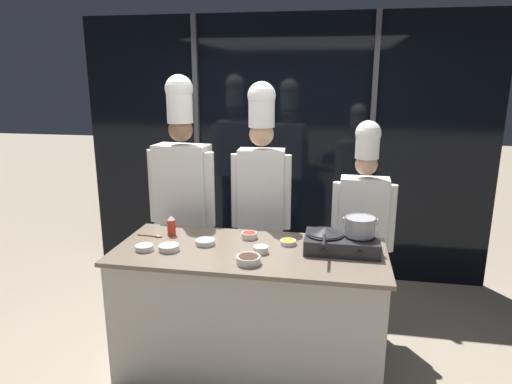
% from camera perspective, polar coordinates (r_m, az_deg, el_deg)
% --- Properties ---
extents(ground_plane, '(24.00, 24.00, 0.00)m').
position_cam_1_polar(ground_plane, '(3.64, -0.75, -20.98)').
color(ground_plane, gray).
extents(window_wall_back, '(4.21, 0.09, 2.70)m').
position_cam_1_polar(window_wall_back, '(4.75, 3.24, 5.24)').
color(window_wall_back, black).
rests_on(window_wall_back, ground_plane).
extents(demo_counter, '(1.88, 0.82, 0.93)m').
position_cam_1_polar(demo_counter, '(3.39, -0.78, -14.53)').
color(demo_counter, beige).
rests_on(demo_counter, ground_plane).
extents(portable_stove, '(0.51, 0.34, 0.12)m').
position_cam_1_polar(portable_stove, '(3.21, 10.67, -6.26)').
color(portable_stove, '#28282B').
rests_on(portable_stove, demo_counter).
extents(frying_pan, '(0.26, 0.45, 0.04)m').
position_cam_1_polar(frying_pan, '(3.18, 8.64, -4.84)').
color(frying_pan, '#232326').
rests_on(frying_pan, portable_stove).
extents(stock_pot, '(0.23, 0.20, 0.13)m').
position_cam_1_polar(stock_pot, '(3.17, 12.88, -4.16)').
color(stock_pot, '#93969B').
rests_on(stock_pot, portable_stove).
extents(squeeze_bottle_chili, '(0.06, 0.06, 0.16)m').
position_cam_1_polar(squeeze_bottle_chili, '(3.50, -10.53, -4.18)').
color(squeeze_bottle_chili, red).
rests_on(squeeze_bottle_chili, demo_counter).
extents(prep_bowl_rice, '(0.10, 0.10, 0.05)m').
position_cam_1_polar(prep_bowl_rice, '(3.12, 0.61, -7.14)').
color(prep_bowl_rice, silver).
rests_on(prep_bowl_rice, demo_counter).
extents(prep_bowl_soy_glaze, '(0.16, 0.16, 0.06)m').
position_cam_1_polar(prep_bowl_soy_glaze, '(2.95, -0.96, -8.40)').
color(prep_bowl_soy_glaze, silver).
rests_on(prep_bowl_soy_glaze, demo_counter).
extents(prep_bowl_chili_flakes, '(0.12, 0.12, 0.05)m').
position_cam_1_polar(prep_bowl_chili_flakes, '(3.39, -0.85, -5.39)').
color(prep_bowl_chili_flakes, silver).
rests_on(prep_bowl_chili_flakes, demo_counter).
extents(prep_bowl_noodles, '(0.13, 0.13, 0.04)m').
position_cam_1_polar(prep_bowl_noodles, '(3.26, -13.77, -6.72)').
color(prep_bowl_noodles, silver).
rests_on(prep_bowl_noodles, demo_counter).
extents(prep_bowl_carrots, '(0.12, 0.12, 0.03)m').
position_cam_1_polar(prep_bowl_carrots, '(3.28, 4.04, -6.24)').
color(prep_bowl_carrots, silver).
rests_on(prep_bowl_carrots, demo_counter).
extents(prep_bowl_bean_sprouts, '(0.14, 0.14, 0.04)m').
position_cam_1_polar(prep_bowl_bean_sprouts, '(3.29, -6.38, -6.19)').
color(prep_bowl_bean_sprouts, silver).
rests_on(prep_bowl_bean_sprouts, demo_counter).
extents(prep_bowl_shrimp, '(0.14, 0.14, 0.04)m').
position_cam_1_polar(prep_bowl_shrimp, '(3.22, -10.84, -6.80)').
color(prep_bowl_shrimp, silver).
rests_on(prep_bowl_shrimp, demo_counter).
extents(serving_spoon_slotted, '(0.20, 0.04, 0.02)m').
position_cam_1_polar(serving_spoon_slotted, '(3.52, -12.60, -5.35)').
color(serving_spoon_slotted, olive).
rests_on(serving_spoon_slotted, demo_counter).
extents(chef_head, '(0.60, 0.28, 2.11)m').
position_cam_1_polar(chef_head, '(3.95, -9.15, 1.23)').
color(chef_head, '#2D3856').
rests_on(chef_head, ground_plane).
extents(chef_sous, '(0.50, 0.23, 2.06)m').
position_cam_1_polar(chef_sous, '(3.79, 0.67, 1.33)').
color(chef_sous, '#4C4C51').
rests_on(chef_sous, ground_plane).
extents(chef_line, '(0.50, 0.21, 1.77)m').
position_cam_1_polar(chef_line, '(3.76, 13.28, -2.47)').
color(chef_line, '#2D3856').
rests_on(chef_line, ground_plane).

